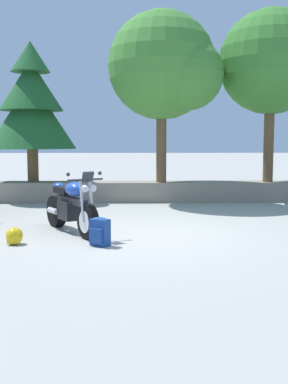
% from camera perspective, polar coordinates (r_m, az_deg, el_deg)
% --- Properties ---
extents(ground_plane, '(120.00, 120.00, 0.00)m').
position_cam_1_polar(ground_plane, '(8.51, -0.24, -5.24)').
color(ground_plane, '#A3A099').
extents(stone_wall, '(36.00, 0.80, 0.55)m').
position_cam_1_polar(stone_wall, '(13.21, -0.66, 0.07)').
color(stone_wall, gray).
rests_on(stone_wall, ground).
extents(motorcycle_blue_centre, '(1.23, 1.85, 1.18)m').
position_cam_1_polar(motorcycle_blue_centre, '(8.72, -8.85, -1.80)').
color(motorcycle_blue_centre, black).
rests_on(motorcycle_blue_centre, ground).
extents(rider_backpack, '(0.35, 0.34, 0.47)m').
position_cam_1_polar(rider_backpack, '(7.60, -5.41, -4.78)').
color(rider_backpack, navy).
rests_on(rider_backpack, ground).
extents(rider_helmet, '(0.28, 0.28, 0.28)m').
position_cam_1_polar(rider_helmet, '(7.98, -15.55, -5.22)').
color(rider_helmet, yellow).
rests_on(rider_helmet, ground).
extents(pine_tree_far_left, '(2.49, 2.49, 3.92)m').
position_cam_1_polar(pine_tree_far_left, '(13.77, -13.58, 10.41)').
color(pine_tree_far_left, brown).
rests_on(pine_tree_far_left, stone_wall).
extents(leafy_tree_mid_left, '(3.08, 2.93, 4.65)m').
position_cam_1_polar(leafy_tree_mid_left, '(13.06, 2.83, 14.91)').
color(leafy_tree_mid_left, brown).
rests_on(leafy_tree_mid_left, stone_wall).
extents(leafy_tree_mid_right, '(3.00, 2.85, 4.73)m').
position_cam_1_polar(leafy_tree_mid_right, '(13.67, 15.91, 14.78)').
color(leafy_tree_mid_right, brown).
rests_on(leafy_tree_mid_right, stone_wall).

